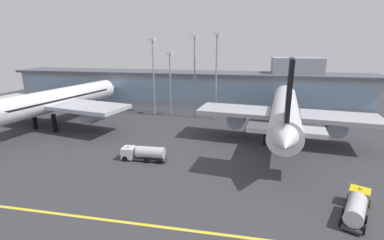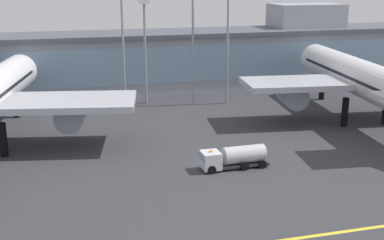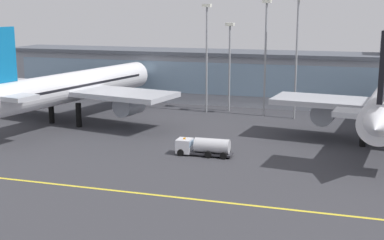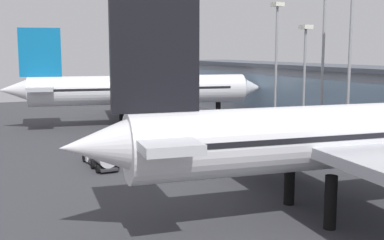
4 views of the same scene
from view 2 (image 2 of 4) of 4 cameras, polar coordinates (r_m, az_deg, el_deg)
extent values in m
plane|color=#38383D|center=(69.94, 2.45, -4.70)|extent=(180.00, 180.00, 0.00)
cube|color=yellow|center=(51.29, 10.10, -12.95)|extent=(144.00, 0.50, 0.01)
cube|color=#9399A3|center=(112.22, -4.74, 6.24)|extent=(125.56, 12.00, 11.95)
cube|color=#84A3BC|center=(106.26, -4.14, 6.04)|extent=(120.54, 0.20, 7.65)
cube|color=#4C515B|center=(111.35, -4.82, 9.47)|extent=(128.56, 14.00, 0.80)
cube|color=#9399A3|center=(125.35, 12.48, 11.05)|extent=(16.00, 10.00, 6.00)
cylinder|color=black|center=(76.21, -20.15, -2.05)|extent=(1.10, 1.10, 4.77)
cylinder|color=black|center=(96.26, -18.92, 1.65)|extent=(1.10, 1.10, 4.77)
cone|color=silver|center=(102.04, -18.18, 5.40)|extent=(6.61, 6.38, 5.67)
cube|color=#84A3BC|center=(98.45, -18.72, 5.61)|extent=(5.21, 4.98, 1.79)
cylinder|color=#999EA8|center=(78.60, -13.22, 0.53)|extent=(5.24, 6.52, 4.18)
cylinder|color=black|center=(89.44, 16.54, 0.85)|extent=(1.10, 1.10, 4.84)
cylinder|color=black|center=(107.78, 14.17, 3.49)|extent=(1.10, 1.10, 4.84)
cylinder|color=silver|center=(92.79, 18.00, 4.51)|extent=(11.04, 41.68, 6.06)
cone|color=silver|center=(113.05, 13.06, 6.77)|extent=(6.37, 6.11, 5.75)
cube|color=#84A3BC|center=(109.70, 13.75, 7.03)|extent=(5.02, 4.76, 1.82)
cube|color=black|center=(92.71, 18.03, 4.79)|extent=(10.29, 35.14, 0.48)
cube|color=#B7BAC1|center=(92.93, 17.96, 4.06)|extent=(40.73, 14.68, 0.97)
cylinder|color=#999EA8|center=(90.49, 11.06, 2.68)|extent=(4.86, 5.84, 4.24)
cylinder|color=black|center=(65.78, 2.21, -5.54)|extent=(1.11, 0.32, 1.10)
cylinder|color=black|center=(68.08, 1.51, -4.78)|extent=(1.11, 0.32, 1.10)
cylinder|color=black|center=(67.27, 5.86, -5.13)|extent=(1.11, 0.32, 1.10)
cylinder|color=black|center=(69.52, 5.05, -4.40)|extent=(1.11, 0.32, 1.10)
cylinder|color=black|center=(68.22, 7.82, -4.89)|extent=(1.11, 0.32, 1.10)
cylinder|color=black|center=(70.44, 6.96, -4.18)|extent=(1.11, 0.32, 1.10)
cube|color=#2D2D33|center=(68.36, 5.30, -4.85)|extent=(7.61, 2.50, 0.30)
cube|color=silver|center=(66.71, 2.08, -4.45)|extent=(2.40, 2.65, 2.20)
cube|color=#84A3BC|center=(66.54, 2.08, -4.06)|extent=(2.49, 2.55, 0.88)
cylinder|color=silver|center=(68.11, 5.75, -3.78)|extent=(5.63, 2.42, 2.30)
cube|color=orange|center=(66.30, 2.09, -3.46)|extent=(0.30, 0.40, 0.20)
cylinder|color=gray|center=(99.65, 3.96, 8.76)|extent=(0.44, 0.44, 24.73)
cylinder|color=gray|center=(96.39, -7.62, 8.00)|extent=(0.44, 0.44, 23.32)
cylinder|color=gray|center=(98.49, 0.09, 8.55)|extent=(0.44, 0.44, 24.15)
cylinder|color=gray|center=(100.11, -5.19, 7.19)|extent=(0.44, 0.44, 19.25)
cube|color=silver|center=(99.13, -5.34, 12.90)|extent=(1.80, 1.80, 0.70)
camera|label=1|loc=(42.75, 59.43, 5.56)|focal=25.81mm
camera|label=3|loc=(48.17, 97.21, -3.56)|focal=49.57mm
camera|label=4|loc=(96.72, 47.76, 5.50)|focal=45.45mm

